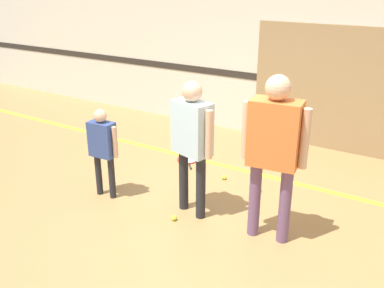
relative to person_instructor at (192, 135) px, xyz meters
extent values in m
plane|color=#A87F4C|center=(0.16, -0.06, -0.99)|extent=(16.00, 16.00, 0.00)
cube|color=silver|center=(0.16, 2.97, 0.61)|extent=(16.00, 0.06, 3.20)
cube|color=#2D2823|center=(0.16, 2.93, 0.03)|extent=(16.00, 0.01, 0.12)
cube|color=#9E7F56|center=(1.19, 2.91, -0.01)|extent=(3.35, 0.05, 1.97)
cube|color=yellow|center=(0.16, 1.39, -0.99)|extent=(14.40, 0.10, 0.01)
cylinder|color=#232328|center=(-0.14, 0.04, -0.61)|extent=(0.11, 0.11, 0.77)
cylinder|color=#232328|center=(0.14, -0.04, -0.61)|extent=(0.11, 0.11, 0.77)
cube|color=silver|center=(0.00, 0.00, 0.08)|extent=(0.50, 0.36, 0.61)
sphere|color=#DBAD89|center=(0.00, 0.00, 0.50)|extent=(0.22, 0.22, 0.22)
cylinder|color=#DBAD89|center=(-0.26, 0.07, 0.07)|extent=(0.08, 0.08, 0.55)
cylinder|color=#DBAD89|center=(0.26, -0.07, 0.07)|extent=(0.08, 0.08, 0.55)
cylinder|color=#232328|center=(-1.27, -0.23, -0.71)|extent=(0.08, 0.08, 0.56)
cylinder|color=#232328|center=(-1.05, -0.22, -0.71)|extent=(0.08, 0.08, 0.56)
cube|color=#334784|center=(-1.16, -0.23, -0.21)|extent=(0.34, 0.20, 0.44)
sphere|color=#DBAD89|center=(-1.16, -0.23, 0.09)|extent=(0.16, 0.16, 0.16)
cylinder|color=#DBAD89|center=(-1.35, -0.24, -0.22)|extent=(0.06, 0.06, 0.40)
cylinder|color=#DBAD89|center=(-0.97, -0.21, -0.22)|extent=(0.06, 0.06, 0.40)
cylinder|color=#6B4C70|center=(1.13, 0.01, -0.56)|extent=(0.13, 0.13, 0.86)
cylinder|color=#6B4C70|center=(0.81, -0.03, -0.56)|extent=(0.13, 0.13, 0.86)
cube|color=orange|center=(0.97, -0.01, 0.21)|extent=(0.53, 0.33, 0.68)
sphere|color=#DBAD89|center=(0.97, -0.01, 0.67)|extent=(0.25, 0.25, 0.25)
cylinder|color=#DBAD89|center=(1.26, 0.02, 0.20)|extent=(0.09, 0.09, 0.61)
cylinder|color=#DBAD89|center=(0.68, -0.05, 0.20)|extent=(0.09, 0.09, 0.61)
torus|color=red|center=(-0.87, 1.27, -0.98)|extent=(0.45, 0.45, 0.02)
cylinder|color=silver|center=(-0.87, 1.27, -0.98)|extent=(0.27, 0.27, 0.01)
cylinder|color=black|center=(-0.71, 1.09, -0.98)|extent=(0.14, 0.15, 0.02)
sphere|color=black|center=(-0.65, 1.02, -0.98)|extent=(0.03, 0.03, 0.03)
sphere|color=#CCE038|center=(-0.08, -0.27, -0.96)|extent=(0.07, 0.07, 0.07)
sphere|color=#CCE038|center=(-0.98, 1.31, -0.96)|extent=(0.07, 0.07, 0.07)
sphere|color=#CCE038|center=(-0.08, 0.98, -0.96)|extent=(0.07, 0.07, 0.07)
sphere|color=#CCE038|center=(0.48, 0.91, -0.96)|extent=(0.07, 0.07, 0.07)
camera|label=1|loc=(2.36, -3.81, 1.67)|focal=40.00mm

